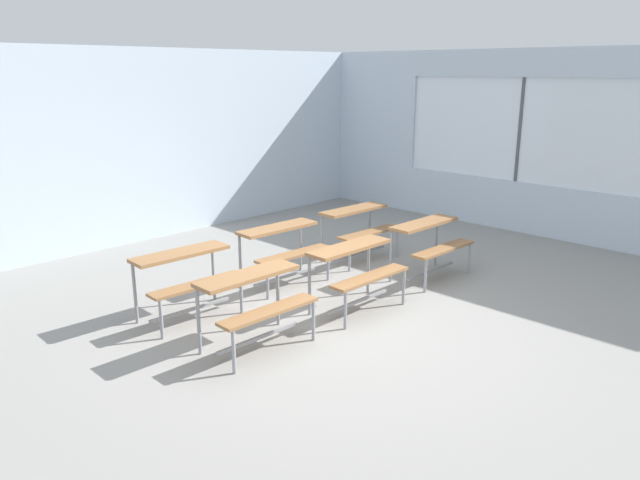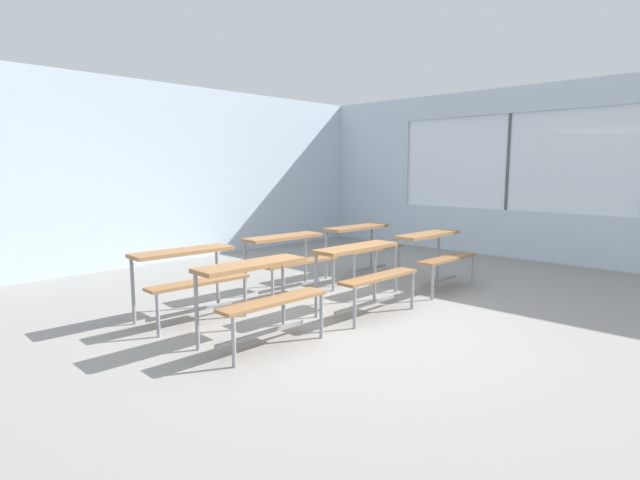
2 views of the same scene
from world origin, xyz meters
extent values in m
cube|color=gray|center=(0.00, 0.00, -0.03)|extent=(10.00, 9.00, 0.05)
cube|color=silver|center=(0.00, 4.50, 1.50)|extent=(10.00, 0.12, 3.00)
cube|color=silver|center=(5.00, 0.00, 0.42)|extent=(0.12, 9.00, 0.85)
cube|color=silver|center=(5.00, 0.00, 2.77)|extent=(0.12, 9.00, 0.45)
cube|color=silver|center=(5.00, 3.55, 1.70)|extent=(0.12, 1.90, 1.70)
cube|color=white|center=(5.00, 0.50, 1.70)|extent=(0.02, 4.20, 1.70)
cube|color=#4C5156|center=(5.00, 0.50, 1.70)|extent=(0.06, 0.05, 1.70)
cube|color=olive|center=(-1.00, 0.27, 0.72)|extent=(1.11, 0.34, 0.04)
cube|color=olive|center=(-1.00, -0.05, 0.44)|extent=(1.10, 0.24, 0.03)
cylinder|color=gray|center=(-1.49, 0.42, 0.36)|extent=(0.04, 0.04, 0.72)
cylinder|color=gray|center=(-0.49, 0.40, 0.36)|extent=(0.04, 0.04, 0.72)
cylinder|color=gray|center=(-1.51, -0.13, 0.22)|extent=(0.04, 0.04, 0.44)
cylinder|color=gray|center=(-0.51, -0.15, 0.22)|extent=(0.04, 0.04, 0.44)
cube|color=gray|center=(-1.00, 0.13, 0.10)|extent=(1.00, 0.05, 0.03)
cube|color=olive|center=(0.43, 0.20, 0.72)|extent=(1.11, 0.34, 0.04)
cube|color=olive|center=(0.43, -0.12, 0.44)|extent=(1.10, 0.24, 0.03)
cylinder|color=gray|center=(-0.06, 0.35, 0.36)|extent=(0.04, 0.04, 0.72)
cylinder|color=gray|center=(0.94, 0.33, 0.36)|extent=(0.04, 0.04, 0.72)
cylinder|color=gray|center=(-0.08, -0.20, 0.22)|extent=(0.04, 0.04, 0.44)
cylinder|color=gray|center=(0.92, -0.22, 0.22)|extent=(0.04, 0.04, 0.44)
cube|color=gray|center=(0.43, 0.06, 0.10)|extent=(1.00, 0.05, 0.03)
cube|color=olive|center=(1.94, 0.22, 0.72)|extent=(1.11, 0.34, 0.04)
cube|color=olive|center=(1.94, -0.10, 0.44)|extent=(1.10, 0.25, 0.03)
cylinder|color=gray|center=(1.45, 0.38, 0.36)|extent=(0.04, 0.04, 0.72)
cylinder|color=gray|center=(2.45, 0.35, 0.36)|extent=(0.04, 0.04, 0.72)
cylinder|color=gray|center=(1.43, -0.17, 0.22)|extent=(0.04, 0.04, 0.44)
cylinder|color=gray|center=(2.43, -0.20, 0.22)|extent=(0.04, 0.04, 0.44)
cube|color=gray|center=(1.94, 0.08, 0.10)|extent=(1.00, 0.05, 0.03)
cube|color=olive|center=(-1.05, 1.37, 0.72)|extent=(1.11, 0.37, 0.04)
cube|color=olive|center=(-1.06, 1.05, 0.44)|extent=(1.11, 0.27, 0.03)
cylinder|color=gray|center=(-1.54, 1.53, 0.36)|extent=(0.04, 0.04, 0.72)
cylinder|color=gray|center=(-0.54, 1.49, 0.36)|extent=(0.04, 0.04, 0.72)
cylinder|color=gray|center=(-1.57, 0.98, 0.22)|extent=(0.04, 0.04, 0.44)
cylinder|color=gray|center=(-0.57, 0.94, 0.22)|extent=(0.04, 0.04, 0.44)
cube|color=gray|center=(-1.05, 1.23, 0.10)|extent=(1.00, 0.08, 0.03)
cube|color=olive|center=(0.44, 1.43, 0.72)|extent=(1.11, 0.38, 0.04)
cube|color=olive|center=(0.42, 1.11, 0.44)|extent=(1.11, 0.28, 0.03)
cylinder|color=gray|center=(-0.05, 1.60, 0.36)|extent=(0.04, 0.04, 0.72)
cylinder|color=gray|center=(0.95, 1.55, 0.36)|extent=(0.04, 0.04, 0.72)
cylinder|color=gray|center=(-0.08, 1.05, 0.22)|extent=(0.04, 0.04, 0.44)
cylinder|color=gray|center=(0.92, 1.00, 0.22)|extent=(0.04, 0.04, 0.44)
cube|color=gray|center=(0.43, 1.29, 0.10)|extent=(1.00, 0.08, 0.03)
cube|color=olive|center=(1.91, 1.42, 0.72)|extent=(1.11, 0.37, 0.04)
cube|color=olive|center=(1.89, 1.10, 0.44)|extent=(1.11, 0.27, 0.03)
cylinder|color=gray|center=(1.41, 1.58, 0.36)|extent=(0.04, 0.04, 0.72)
cylinder|color=gray|center=(2.41, 1.54, 0.36)|extent=(0.04, 0.04, 0.72)
cylinder|color=gray|center=(1.39, 1.04, 0.22)|extent=(0.04, 0.04, 0.44)
cylinder|color=gray|center=(2.39, 0.99, 0.22)|extent=(0.04, 0.04, 0.44)
cube|color=gray|center=(1.90, 1.28, 0.10)|extent=(1.00, 0.08, 0.03)
camera|label=1|loc=(-4.51, -4.14, 2.67)|focal=33.82mm
camera|label=2|loc=(-3.80, -3.30, 1.60)|focal=28.00mm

